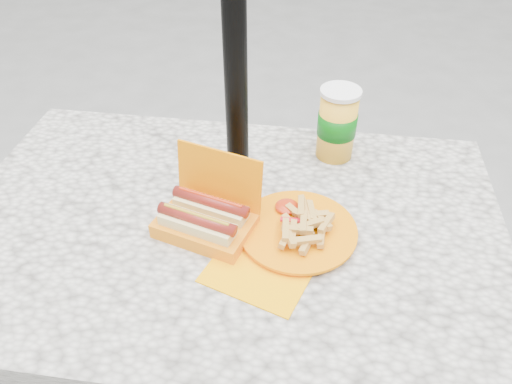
# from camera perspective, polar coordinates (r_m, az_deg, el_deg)

# --- Properties ---
(picnic_table) EXTENTS (1.20, 0.80, 0.75)m
(picnic_table) POSITION_cam_1_polar(r_m,az_deg,el_deg) (1.16, -3.23, -7.26)
(picnic_table) COLOR beige
(picnic_table) RESTS_ON ground
(umbrella_pole) EXTENTS (0.05, 0.05, 2.20)m
(umbrella_pole) POSITION_cam_1_polar(r_m,az_deg,el_deg) (1.03, -2.45, 17.31)
(umbrella_pole) COLOR black
(umbrella_pole) RESTS_ON ground
(hotdog_box) EXTENTS (0.23, 0.19, 0.16)m
(hotdog_box) POSITION_cam_1_polar(r_m,az_deg,el_deg) (1.05, -5.75, -2.94)
(hotdog_box) COLOR orange
(hotdog_box) RESTS_ON picnic_table
(fries_plate) EXTENTS (0.31, 0.34, 0.05)m
(fries_plate) POSITION_cam_1_polar(r_m,az_deg,el_deg) (1.05, 4.55, -4.53)
(fries_plate) COLOR #FFA400
(fries_plate) RESTS_ON picnic_table
(soda_cup) EXTENTS (0.10, 0.10, 0.18)m
(soda_cup) POSITION_cam_1_polar(r_m,az_deg,el_deg) (1.25, 9.26, 7.73)
(soda_cup) COLOR yellow
(soda_cup) RESTS_ON picnic_table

